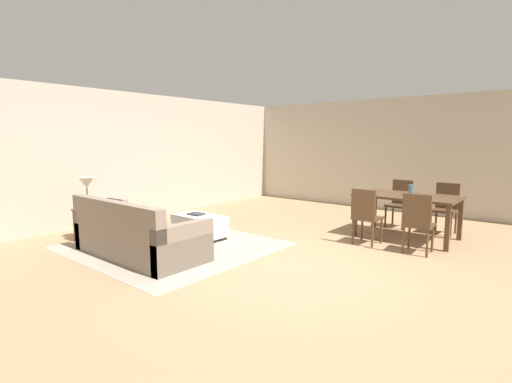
{
  "coord_description": "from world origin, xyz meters",
  "views": [
    {
      "loc": [
        2.78,
        -4.19,
        1.7
      ],
      "look_at": [
        -1.34,
        0.79,
        0.82
      ],
      "focal_mm": 26.58,
      "sensor_mm": 36.0,
      "label": 1
    }
  ],
  "objects_px": {
    "side_table": "(88,215)",
    "dining_chair_far_left": "(400,201)",
    "dining_chair_near_right": "(418,220)",
    "dining_chair_far_right": "(446,205)",
    "table_lamp": "(87,184)",
    "dining_chair_near_left": "(366,213)",
    "book_on_ottoman": "(196,214)",
    "couch": "(137,237)",
    "dining_table": "(407,200)",
    "vase_centerpiece": "(411,190)",
    "ottoman_table": "(200,225)"
  },
  "relations": [
    {
      "from": "side_table",
      "to": "dining_chair_far_left",
      "type": "distance_m",
      "value": 5.78
    },
    {
      "from": "dining_chair_near_right",
      "to": "dining_chair_far_right",
      "type": "relative_size",
      "value": 1.0
    },
    {
      "from": "table_lamp",
      "to": "dining_chair_near_left",
      "type": "distance_m",
      "value": 4.64
    },
    {
      "from": "book_on_ottoman",
      "to": "side_table",
      "type": "bearing_deg",
      "value": -133.75
    },
    {
      "from": "couch",
      "to": "dining_table",
      "type": "bearing_deg",
      "value": 52.83
    },
    {
      "from": "table_lamp",
      "to": "dining_chair_near_right",
      "type": "relative_size",
      "value": 0.57
    },
    {
      "from": "side_table",
      "to": "vase_centerpiece",
      "type": "relative_size",
      "value": 3.1
    },
    {
      "from": "ottoman_table",
      "to": "dining_chair_far_left",
      "type": "bearing_deg",
      "value": 52.92
    },
    {
      "from": "side_table",
      "to": "table_lamp",
      "type": "distance_m",
      "value": 0.53
    },
    {
      "from": "table_lamp",
      "to": "dining_chair_near_right",
      "type": "height_order",
      "value": "table_lamp"
    },
    {
      "from": "dining_chair_far_left",
      "to": "book_on_ottoman",
      "type": "xyz_separation_m",
      "value": [
        -2.44,
        -3.15,
        -0.1
      ]
    },
    {
      "from": "ottoman_table",
      "to": "side_table",
      "type": "height_order",
      "value": "side_table"
    },
    {
      "from": "dining_chair_far_right",
      "to": "book_on_ottoman",
      "type": "bearing_deg",
      "value": -136.02
    },
    {
      "from": "side_table",
      "to": "dining_chair_near_right",
      "type": "height_order",
      "value": "dining_chair_near_right"
    },
    {
      "from": "dining_chair_near_right",
      "to": "dining_chair_near_left",
      "type": "bearing_deg",
      "value": 179.76
    },
    {
      "from": "couch",
      "to": "table_lamp",
      "type": "relative_size",
      "value": 4.06
    },
    {
      "from": "dining_chair_near_right",
      "to": "table_lamp",
      "type": "bearing_deg",
      "value": -148.66
    },
    {
      "from": "dining_chair_far_left",
      "to": "dining_chair_far_right",
      "type": "xyz_separation_m",
      "value": [
        0.83,
        -0.0,
        0.0
      ]
    },
    {
      "from": "vase_centerpiece",
      "to": "side_table",
      "type": "bearing_deg",
      "value": -138.71
    },
    {
      "from": "dining_table",
      "to": "vase_centerpiece",
      "type": "distance_m",
      "value": 0.19
    },
    {
      "from": "table_lamp",
      "to": "dining_table",
      "type": "distance_m",
      "value": 5.47
    },
    {
      "from": "dining_table",
      "to": "dining_chair_far_left",
      "type": "height_order",
      "value": "dining_chair_far_left"
    },
    {
      "from": "side_table",
      "to": "ottoman_table",
      "type": "bearing_deg",
      "value": 45.1
    },
    {
      "from": "dining_table",
      "to": "vase_centerpiece",
      "type": "xyz_separation_m",
      "value": [
        0.05,
        0.0,
        0.18
      ]
    },
    {
      "from": "ottoman_table",
      "to": "book_on_ottoman",
      "type": "xyz_separation_m",
      "value": [
        -0.07,
        -0.01,
        0.19
      ]
    },
    {
      "from": "side_table",
      "to": "dining_table",
      "type": "relative_size",
      "value": 0.34
    },
    {
      "from": "side_table",
      "to": "dining_chair_far_right",
      "type": "distance_m",
      "value": 6.33
    },
    {
      "from": "couch",
      "to": "dining_chair_near_left",
      "type": "height_order",
      "value": "dining_chair_near_left"
    },
    {
      "from": "side_table",
      "to": "dining_table",
      "type": "distance_m",
      "value": 5.46
    },
    {
      "from": "dining_chair_near_left",
      "to": "dining_chair_far_left",
      "type": "distance_m",
      "value": 1.7
    },
    {
      "from": "dining_table",
      "to": "dining_chair_near_left",
      "type": "height_order",
      "value": "dining_chair_near_left"
    },
    {
      "from": "dining_chair_near_left",
      "to": "table_lamp",
      "type": "bearing_deg",
      "value": -143.36
    },
    {
      "from": "ottoman_table",
      "to": "table_lamp",
      "type": "relative_size",
      "value": 1.82
    },
    {
      "from": "dining_chair_near_right",
      "to": "book_on_ottoman",
      "type": "xyz_separation_m",
      "value": [
        -3.28,
        -1.45,
        -0.1
      ]
    },
    {
      "from": "dining_table",
      "to": "side_table",
      "type": "bearing_deg",
      "value": -138.38
    },
    {
      "from": "side_table",
      "to": "dining_chair_far_left",
      "type": "relative_size",
      "value": 0.61
    },
    {
      "from": "couch",
      "to": "dining_chair_far_left",
      "type": "distance_m",
      "value": 4.99
    },
    {
      "from": "side_table",
      "to": "dining_chair_near_left",
      "type": "height_order",
      "value": "dining_chair_near_left"
    },
    {
      "from": "side_table",
      "to": "dining_chair_near_right",
      "type": "bearing_deg",
      "value": 31.34
    },
    {
      "from": "ottoman_table",
      "to": "vase_centerpiece",
      "type": "bearing_deg",
      "value": 39.36
    },
    {
      "from": "vase_centerpiece",
      "to": "dining_chair_near_left",
      "type": "bearing_deg",
      "value": -116.04
    },
    {
      "from": "couch",
      "to": "table_lamp",
      "type": "xyz_separation_m",
      "value": [
        -1.36,
        -0.04,
        0.68
      ]
    },
    {
      "from": "dining_chair_near_right",
      "to": "dining_chair_far_left",
      "type": "xyz_separation_m",
      "value": [
        -0.84,
        1.7,
        0.0
      ]
    },
    {
      "from": "side_table",
      "to": "book_on_ottoman",
      "type": "distance_m",
      "value": 1.8
    },
    {
      "from": "dining_chair_near_left",
      "to": "vase_centerpiece",
      "type": "height_order",
      "value": "vase_centerpiece"
    },
    {
      "from": "table_lamp",
      "to": "dining_chair_near_right",
      "type": "xyz_separation_m",
      "value": [
        4.52,
        2.75,
        -0.45
      ]
    },
    {
      "from": "ottoman_table",
      "to": "vase_centerpiece",
      "type": "distance_m",
      "value": 3.7
    },
    {
      "from": "dining_chair_near_right",
      "to": "vase_centerpiece",
      "type": "relative_size",
      "value": 5.11
    },
    {
      "from": "side_table",
      "to": "book_on_ottoman",
      "type": "bearing_deg",
      "value": 46.25
    },
    {
      "from": "ottoman_table",
      "to": "dining_chair_far_left",
      "type": "relative_size",
      "value": 1.04
    }
  ]
}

